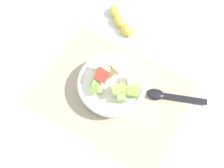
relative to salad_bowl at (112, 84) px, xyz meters
The scene contains 5 objects.
ground_plane 0.04m from the salad_bowl, 114.03° to the left, with size 2.40×2.40×0.00m, color silver.
placemat 0.04m from the salad_bowl, 114.03° to the left, with size 0.46×0.34×0.01m, color tan.
salad_bowl is the anchor object (origin of this frame).
serving_spoon 0.17m from the salad_bowl, 159.71° to the right, with size 0.19×0.09×0.01m.
banana_whole 0.26m from the salad_bowl, 66.96° to the right, with size 0.14×0.11×0.04m.
Camera 1 is at (-0.14, 0.25, 0.72)m, focal length 39.09 mm.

